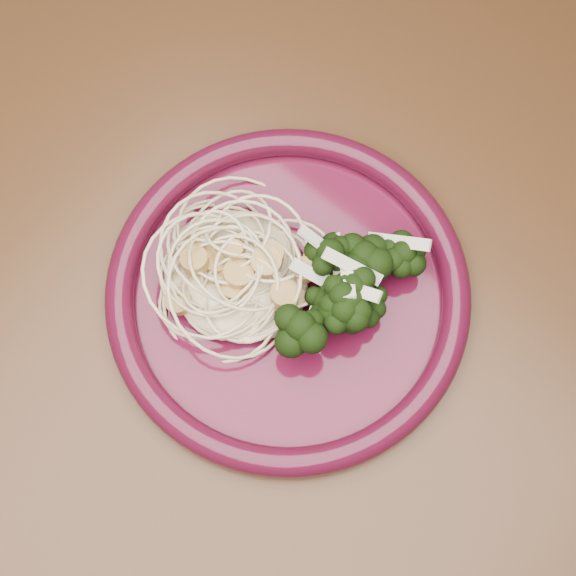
{
  "coord_description": "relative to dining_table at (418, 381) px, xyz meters",
  "views": [
    {
      "loc": [
        0.01,
        -0.19,
        1.34
      ],
      "look_at": [
        -0.12,
        -0.04,
        0.77
      ],
      "focal_mm": 50.0,
      "sensor_mm": 36.0,
      "label": 1
    }
  ],
  "objects": [
    {
      "name": "scallop_cluster",
      "position": [
        -0.16,
        -0.05,
        0.15
      ],
      "size": [
        0.14,
        0.14,
        0.04
      ],
      "primitive_type": null,
      "rotation": [
        0.0,
        0.0,
        0.35
      ],
      "color": "#B38B44",
      "rests_on": "spaghetti_pile"
    },
    {
      "name": "dinner_plate",
      "position": [
        -0.12,
        -0.04,
        0.11
      ],
      "size": [
        0.36,
        0.36,
        0.02
      ],
      "rotation": [
        0.0,
        0.0,
        0.35
      ],
      "color": "#460A1E",
      "rests_on": "dining_table"
    },
    {
      "name": "spaghetti_pile",
      "position": [
        -0.16,
        -0.05,
        0.12
      ],
      "size": [
        0.15,
        0.14,
        0.03
      ],
      "primitive_type": "ellipsoid",
      "rotation": [
        0.0,
        0.0,
        0.35
      ],
      "color": "beige",
      "rests_on": "dinner_plate"
    },
    {
      "name": "onion_garnish",
      "position": [
        -0.07,
        -0.02,
        0.16
      ],
      "size": [
        0.08,
        0.1,
        0.05
      ],
      "primitive_type": null,
      "rotation": [
        0.0,
        0.0,
        0.35
      ],
      "color": "beige",
      "rests_on": "broccoli_pile"
    },
    {
      "name": "broccoli_pile",
      "position": [
        -0.07,
        -0.02,
        0.13
      ],
      "size": [
        0.12,
        0.15,
        0.04
      ],
      "primitive_type": "ellipsoid",
      "rotation": [
        0.0,
        0.0,
        0.35
      ],
      "color": "black",
      "rests_on": "dinner_plate"
    },
    {
      "name": "dining_table",
      "position": [
        0.0,
        0.0,
        0.0
      ],
      "size": [
        1.2,
        0.8,
        0.75
      ],
      "color": "#472814",
      "rests_on": "ground"
    }
  ]
}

